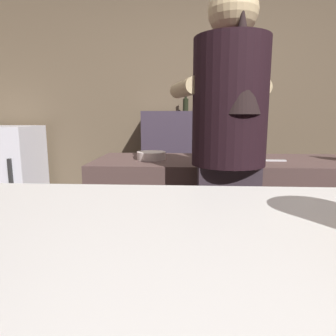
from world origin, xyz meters
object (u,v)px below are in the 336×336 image
Objects in this scene: mini_fridge at (5,178)px; bartender at (229,152)px; bottle_vinegar at (210,102)px; mixing_bowl at (151,156)px; bottle_olive_oil at (186,104)px; chefs_knife at (265,160)px.

bartender is (2.07, -1.54, 0.47)m from mini_fridge.
bottle_vinegar is at bearing 5.72° from mini_fridge.
bottle_olive_oil reaches higher than mixing_bowl.
mini_fridge reaches higher than mixing_bowl.
bartender reaches higher than mini_fridge.
chefs_knife is (0.69, -0.02, -0.02)m from mixing_bowl.
mixing_bowl is at bearing -108.97° from bottle_vinegar.
chefs_knife is (2.35, -1.14, 0.37)m from mini_fridge.
mixing_bowl is (-0.41, 0.43, -0.07)m from bartender.
bottle_olive_oil is 0.25m from bottle_vinegar.
mixing_bowl is 0.93× the size of bottle_olive_oil.
bottle_vinegar is (2.11, 0.21, 0.77)m from mini_fridge.
bottle_vinegar is (0.46, 1.33, 0.38)m from mixing_bowl.
bottle_olive_oil reaches higher than chefs_knife.
bartender is at bearing -45.96° from mixing_bowl.
bottle_vinegar is at bearing 71.03° from mixing_bowl.
mini_fridge is 2.63m from chefs_knife.
bartender is 0.50m from chefs_knife.
bottle_vinegar is (0.04, 1.75, 0.30)m from bartender.
mini_fridge is at bearing 146.01° from mixing_bowl.
bottle_vinegar is (0.25, -0.06, 0.01)m from bottle_olive_oil.
mini_fridge is 2.26m from bottle_vinegar.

